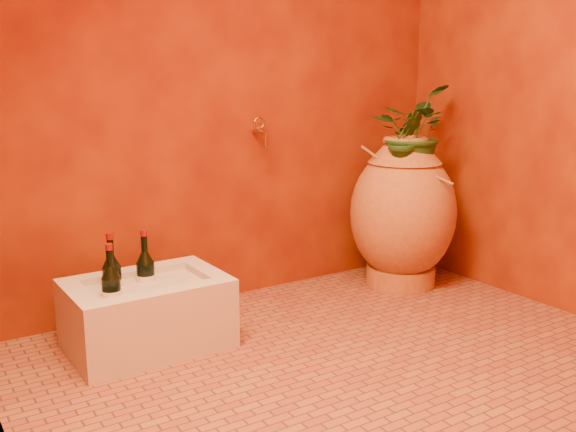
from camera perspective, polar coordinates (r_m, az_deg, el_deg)
floor at (r=2.63m, az=5.68°, el=-13.08°), size 2.50×2.50×0.00m
wall_back at (r=3.22m, az=-5.28°, el=14.55°), size 2.50×0.02×2.50m
wall_right at (r=3.31m, az=23.97°, el=13.50°), size 0.02×2.00×2.50m
amphora at (r=3.50m, az=10.17°, el=0.31°), size 0.67×0.67×0.81m
stone_basin at (r=2.79m, az=-12.39°, el=-8.58°), size 0.65×0.44×0.30m
wine_bottle_a at (r=2.78m, az=-15.33°, el=-5.77°), size 0.08×0.08×0.33m
wine_bottle_b at (r=2.81m, az=-12.52°, el=-5.41°), size 0.08×0.08×0.33m
wine_bottle_c at (r=2.66m, az=-15.40°, el=-6.68°), size 0.08×0.08×0.32m
wall_tap at (r=3.22m, az=-2.46°, el=7.60°), size 0.06×0.13×0.15m
plant_main at (r=3.46m, az=10.73°, el=7.39°), size 0.58×0.57×0.49m
plant_side at (r=3.35m, az=10.42°, el=6.62°), size 0.22×0.20×0.33m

